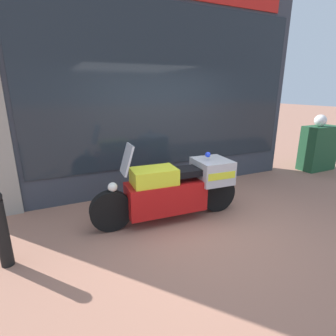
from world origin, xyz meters
TOP-DOWN VIEW (x-y plane):
  - ground_plane at (0.00, 0.00)m, footprint 60.00×60.00m
  - shop_building at (-0.35, 2.00)m, footprint 6.44×0.55m
  - window_display at (0.28, 2.03)m, footprint 5.28×0.30m
  - paramedic_motorcycle at (-0.23, 0.51)m, footprint 2.44×0.64m
  - utility_cabinet at (4.31, 1.40)m, footprint 0.91×0.47m
  - white_helmet at (4.21, 1.40)m, footprint 0.29×0.29m
  - street_bollard at (-2.60, 0.29)m, footprint 0.15×0.15m

SIDE VIEW (x-z plane):
  - ground_plane at x=0.00m, z-range 0.00..0.00m
  - street_bollard at x=-2.60m, z-range 0.02..0.97m
  - window_display at x=0.28m, z-range -0.56..1.55m
  - paramedic_motorcycle at x=-0.23m, z-range -0.11..1.17m
  - utility_cabinet at x=4.31m, z-range 0.00..1.13m
  - white_helmet at x=4.21m, z-range 1.13..1.42m
  - shop_building at x=-0.35m, z-range 0.01..3.98m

